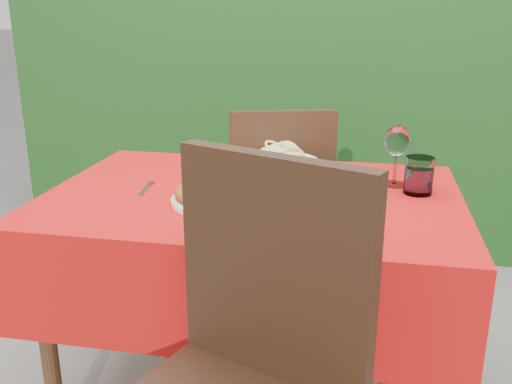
% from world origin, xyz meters
% --- Properties ---
extents(hedge, '(3.20, 0.55, 1.78)m').
position_xyz_m(hedge, '(0.00, 1.55, 0.92)').
color(hedge, black).
rests_on(hedge, ground).
extents(dining_table, '(1.26, 0.86, 0.75)m').
position_xyz_m(dining_table, '(0.00, 0.00, 0.60)').
color(dining_table, '#472C16').
rests_on(dining_table, ground).
extents(chair_near, '(0.60, 0.60, 1.01)m').
position_xyz_m(chair_near, '(0.11, -0.65, 0.58)').
color(chair_near, black).
rests_on(chair_near, ground).
extents(chair_far, '(0.52, 0.52, 0.92)m').
position_xyz_m(chair_far, '(-0.01, 0.60, 0.53)').
color(chair_far, black).
rests_on(chair_far, ground).
extents(pizza_plate, '(0.31, 0.31, 0.05)m').
position_xyz_m(pizza_plate, '(-0.07, -0.11, 0.77)').
color(pizza_plate, white).
rests_on(pizza_plate, dining_table).
extents(pasta_plate, '(0.29, 0.29, 0.08)m').
position_xyz_m(pasta_plate, '(0.04, 0.30, 0.78)').
color(pasta_plate, silver).
rests_on(pasta_plate, dining_table).
extents(water_glass, '(0.09, 0.09, 0.11)m').
position_xyz_m(water_glass, '(0.50, 0.09, 0.80)').
color(water_glass, silver).
rests_on(water_glass, dining_table).
extents(wine_glass, '(0.08, 0.08, 0.20)m').
position_xyz_m(wine_glass, '(0.43, 0.16, 0.89)').
color(wine_glass, silver).
rests_on(wine_glass, dining_table).
extents(fork, '(0.04, 0.17, 0.00)m').
position_xyz_m(fork, '(-0.33, -0.04, 0.75)').
color(fork, '#B2B2B9').
rests_on(fork, dining_table).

